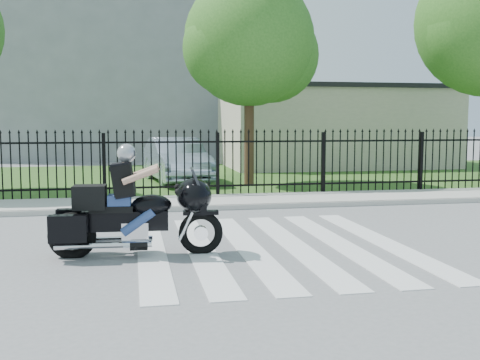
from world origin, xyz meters
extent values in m
plane|color=slate|center=(0.00, 0.00, 0.00)|extent=(120.00, 120.00, 0.00)
cube|color=#ADAAA3|center=(0.00, 5.00, 0.06)|extent=(40.00, 2.00, 0.12)
cube|color=#ADAAA3|center=(0.00, 4.00, 0.06)|extent=(40.00, 0.12, 0.12)
cube|color=#2F531C|center=(0.00, 12.00, 0.01)|extent=(40.00, 12.00, 0.02)
cube|color=black|center=(0.00, 6.00, 0.35)|extent=(26.00, 0.04, 0.05)
cube|color=black|center=(0.00, 6.00, 1.55)|extent=(26.00, 0.04, 0.05)
cylinder|color=#382316|center=(1.50, 9.00, 2.08)|extent=(0.32, 0.32, 4.16)
sphere|color=#2A611B|center=(1.50, 9.00, 4.68)|extent=(4.20, 4.20, 4.20)
cube|color=beige|center=(7.00, 16.00, 1.75)|extent=(10.00, 6.00, 3.50)
cube|color=black|center=(7.00, 16.00, 3.60)|extent=(10.20, 6.20, 0.20)
cube|color=#909298|center=(-3.00, 26.00, 6.00)|extent=(15.00, 10.00, 12.00)
torus|color=black|center=(-1.23, -0.29, 0.34)|extent=(0.71, 0.18, 0.70)
torus|color=black|center=(-3.22, -0.16, 0.34)|extent=(0.75, 0.20, 0.75)
cube|color=black|center=(-2.40, -0.21, 0.56)|extent=(1.34, 0.33, 0.31)
ellipsoid|color=black|center=(-1.99, -0.24, 0.80)|extent=(0.66, 0.45, 0.34)
cube|color=black|center=(-2.60, -0.20, 0.76)|extent=(0.68, 0.37, 0.10)
cube|color=silver|center=(-2.25, -0.22, 0.39)|extent=(0.43, 0.33, 0.31)
ellipsoid|color=black|center=(-1.33, -0.29, 0.94)|extent=(0.60, 0.77, 0.55)
cube|color=black|center=(-2.93, -0.18, 0.94)|extent=(0.52, 0.42, 0.37)
cube|color=navy|center=(-2.48, -0.21, 0.88)|extent=(0.37, 0.33, 0.18)
sphere|color=#A7AAAF|center=(-2.36, -0.22, 1.61)|extent=(0.30, 0.30, 0.30)
imported|color=#95A4BB|center=(-0.79, 10.19, 0.78)|extent=(2.18, 4.78, 1.52)
camera|label=1|loc=(-2.28, -9.02, 2.10)|focal=42.00mm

